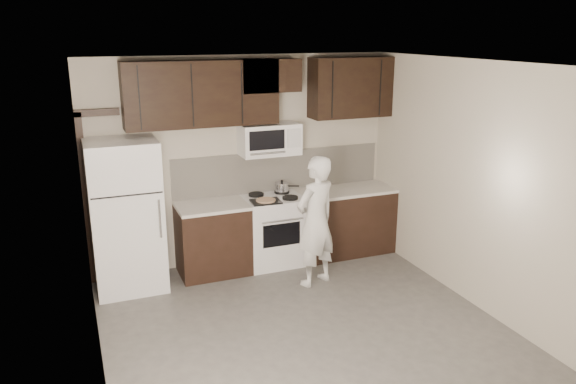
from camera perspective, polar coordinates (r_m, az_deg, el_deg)
floor at (r=5.86m, az=2.47°, el=-14.59°), size 4.50×4.50×0.00m
back_wall at (r=7.33m, az=-4.60°, el=3.16°), size 4.00×0.00×4.00m
ceiling at (r=5.04m, az=2.85°, el=12.79°), size 4.50×4.50×0.00m
counter_run at (r=7.50m, az=0.67°, el=-3.61°), size 2.95×0.64×0.91m
stove at (r=7.39m, az=-1.50°, el=-3.88°), size 0.76×0.66×0.94m
backsplash at (r=7.52m, az=-0.90°, el=2.21°), size 2.90×0.02×0.54m
upper_cabinets at (r=7.08m, az=-2.71°, el=10.38°), size 3.48×0.35×0.78m
microwave at (r=7.18m, az=-1.90°, el=5.38°), size 0.76×0.42×0.40m
refrigerator at (r=6.83m, az=-16.13°, el=-2.36°), size 0.80×0.76×1.80m
door_trim at (r=7.02m, az=-19.62°, el=0.80°), size 0.50×0.08×2.12m
saucepan at (r=7.43m, az=-0.62°, el=0.46°), size 0.31×0.19×0.18m
baking_tray at (r=7.04m, az=-2.26°, el=-0.98°), size 0.38×0.30×0.02m
pizza at (r=7.03m, az=-2.27°, el=-0.84°), size 0.26×0.26×0.02m
person at (r=6.70m, az=2.82°, el=-2.98°), size 0.68×0.57×1.60m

